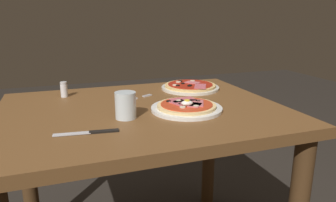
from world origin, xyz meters
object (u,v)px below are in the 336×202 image
object	(u,v)px
knife	(91,132)
salt_shaker	(64,90)
pizza_foreground	(187,107)
pizza_across_left	(190,87)
dining_table	(143,137)
water_glass_near	(126,107)
fork	(135,99)

from	to	relation	value
knife	salt_shaker	size ratio (longest dim) A/B	2.92
pizza_foreground	pizza_across_left	size ratio (longest dim) A/B	0.97
pizza_across_left	salt_shaker	distance (m)	0.58
pizza_across_left	knife	bearing A→B (deg)	-139.51
dining_table	pizza_across_left	distance (m)	0.40
dining_table	pizza_across_left	xyz separation A→B (m)	(0.30, 0.23, 0.13)
pizza_foreground	knife	size ratio (longest dim) A/B	1.37
pizza_foreground	water_glass_near	size ratio (longest dim) A/B	2.89
fork	knife	world-z (taller)	knife
knife	salt_shaker	bearing A→B (deg)	97.38
dining_table	fork	size ratio (longest dim) A/B	7.29
water_glass_near	knife	size ratio (longest dim) A/B	0.47
dining_table	knife	distance (m)	0.33
fork	salt_shaker	distance (m)	0.32
pizza_foreground	pizza_across_left	distance (m)	0.35
water_glass_near	fork	world-z (taller)	water_glass_near
knife	salt_shaker	xyz separation A→B (m)	(-0.06, 0.48, 0.03)
pizza_across_left	pizza_foreground	bearing A→B (deg)	-115.42
dining_table	pizza_foreground	world-z (taller)	pizza_foreground
fork	salt_shaker	xyz separation A→B (m)	(-0.28, 0.14, 0.03)
pizza_foreground	water_glass_near	world-z (taller)	water_glass_near
dining_table	water_glass_near	size ratio (longest dim) A/B	11.54
knife	salt_shaker	world-z (taller)	salt_shaker
dining_table	knife	size ratio (longest dim) A/B	5.47
pizza_across_left	water_glass_near	world-z (taller)	water_glass_near
pizza_foreground	fork	distance (m)	0.26
water_glass_near	fork	xyz separation A→B (m)	(0.09, 0.24, -0.04)
fork	knife	distance (m)	0.41
knife	water_glass_near	bearing A→B (deg)	39.58
salt_shaker	pizza_foreground	bearing A→B (deg)	-39.88
pizza_foreground	water_glass_near	bearing A→B (deg)	-175.76
dining_table	fork	xyz separation A→B (m)	(0.00, 0.13, 0.12)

